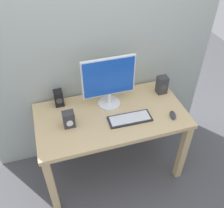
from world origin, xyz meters
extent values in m
plane|color=#4C4C51|center=(0.00, 0.00, 0.00)|extent=(6.00, 6.00, 0.00)
cube|color=#9EA8A3|center=(0.00, 0.39, 1.50)|extent=(2.30, 0.04, 3.00)
cube|color=tan|center=(0.00, 0.00, 0.75)|extent=(1.35, 0.71, 0.04)
cube|color=tan|center=(-0.63, -0.31, 0.37)|extent=(0.06, 0.06, 0.73)
cube|color=tan|center=(0.63, -0.31, 0.37)|extent=(0.06, 0.06, 0.73)
cube|color=tan|center=(-0.63, 0.31, 0.37)|extent=(0.06, 0.06, 0.73)
cube|color=tan|center=(0.63, 0.31, 0.37)|extent=(0.06, 0.06, 0.73)
cylinder|color=silver|center=(0.02, 0.15, 0.78)|extent=(0.21, 0.21, 0.02)
cylinder|color=silver|center=(0.02, 0.15, 0.84)|extent=(0.04, 0.04, 0.10)
cube|color=silver|center=(0.02, 0.16, 1.07)|extent=(0.48, 0.02, 0.38)
cube|color=blue|center=(0.02, 0.14, 1.07)|extent=(0.46, 0.01, 0.35)
cube|color=#232328|center=(0.14, -0.11, 0.78)|extent=(0.39, 0.16, 0.02)
cube|color=silver|center=(0.14, -0.11, 0.79)|extent=(0.35, 0.13, 0.00)
ellipsoid|color=#333338|center=(0.52, -0.19, 0.79)|extent=(0.08, 0.12, 0.04)
cube|color=#333338|center=(0.57, 0.17, 0.86)|extent=(0.10, 0.09, 0.18)
cylinder|color=#3F3F44|center=(0.57, 0.12, 0.86)|extent=(0.06, 0.00, 0.06)
cube|color=black|center=(-0.42, 0.27, 0.85)|extent=(0.08, 0.09, 0.15)
cylinder|color=#3F3F44|center=(-0.42, 0.23, 0.85)|extent=(0.06, 0.00, 0.06)
cube|color=#333338|center=(-0.38, -0.03, 0.85)|extent=(0.10, 0.08, 0.15)
cylinder|color=silver|center=(-0.38, -0.08, 0.84)|extent=(0.05, 0.01, 0.05)
camera|label=1|loc=(-0.48, -1.60, 2.34)|focal=40.80mm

